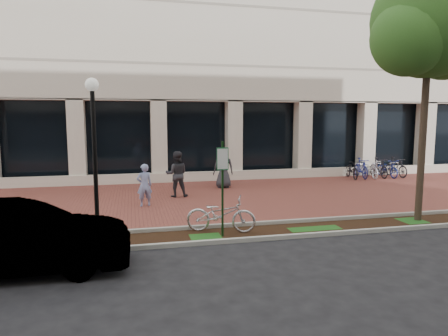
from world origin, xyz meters
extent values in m
plane|color=black|center=(0.00, 0.00, 0.00)|extent=(120.00, 120.00, 0.00)
cube|color=brown|center=(0.00, 0.00, 0.01)|extent=(40.00, 9.00, 0.01)
cube|color=black|center=(0.00, -5.25, 0.01)|extent=(40.00, 1.50, 0.01)
cube|color=#A3A49A|center=(0.00, -4.50, 0.06)|extent=(40.00, 0.12, 0.12)
cube|color=#A3A49A|center=(0.00, -6.00, 0.06)|extent=(40.00, 0.12, 0.12)
cube|color=beige|center=(0.00, 10.50, 10.10)|extent=(40.00, 12.00, 11.80)
cube|color=black|center=(0.00, 5.60, 2.10)|extent=(40.00, 0.15, 4.20)
cube|color=beige|center=(0.00, 4.50, 0.25)|extent=(40.00, 0.25, 0.50)
cube|color=beige|center=(0.00, 4.90, 2.10)|extent=(0.80, 0.80, 4.20)
cube|color=#153B17|center=(-0.97, -5.39, 1.34)|extent=(0.05, 0.05, 2.67)
cube|color=#186334|center=(-0.97, -5.42, 2.19)|extent=(0.34, 0.02, 0.62)
cube|color=silver|center=(-0.97, -5.43, 2.19)|extent=(0.30, 0.01, 0.56)
cylinder|color=black|center=(-4.37, -4.60, 0.15)|extent=(0.28, 0.28, 0.30)
cylinder|color=black|center=(-4.37, -4.60, 2.02)|extent=(0.12, 0.12, 4.04)
sphere|color=silver|center=(-4.37, -4.60, 4.19)|extent=(0.36, 0.36, 0.36)
cylinder|color=#433326|center=(5.62, -5.07, 2.26)|extent=(0.22, 0.22, 4.52)
sphere|color=#2B591B|center=(5.62, -5.07, 6.27)|extent=(3.50, 3.50, 3.50)
sphere|color=#2B591B|center=(6.58, -4.72, 5.75)|extent=(2.45, 2.45, 2.45)
sphere|color=#2B591B|center=(4.74, -5.33, 5.66)|extent=(2.28, 2.28, 2.28)
imported|color=silver|center=(-0.92, -4.95, 0.53)|extent=(2.14, 1.35, 1.06)
imported|color=#8292C2|center=(-2.96, -0.93, 0.80)|extent=(0.66, 0.50, 1.60)
imported|color=#28292E|center=(-1.58, 0.60, 0.96)|extent=(1.01, 0.83, 1.92)
imported|color=#2D2D32|center=(0.82, 2.26, 0.97)|extent=(0.99, 0.68, 1.95)
cylinder|color=#B9BABE|center=(9.64, 3.23, 0.45)|extent=(0.11, 0.11, 0.89)
sphere|color=#B9BABE|center=(9.64, 3.23, 0.94)|extent=(0.12, 0.12, 0.12)
imported|color=black|center=(8.36, 3.55, 0.50)|extent=(1.05, 1.99, 0.99)
imported|color=navy|center=(8.91, 3.55, 0.55)|extent=(0.81, 1.89, 1.10)
imported|color=silver|center=(9.46, 3.55, 0.50)|extent=(0.87, 1.95, 0.99)
imported|color=black|center=(10.01, 3.55, 0.55)|extent=(0.63, 1.86, 1.10)
imported|color=navy|center=(10.56, 3.55, 0.50)|extent=(0.68, 1.89, 0.99)
imported|color=black|center=(11.11, 3.55, 0.55)|extent=(0.60, 1.85, 1.10)
cylinder|color=#B9BABE|center=(9.74, 3.55, 0.40)|extent=(0.04, 0.04, 0.80)
imported|color=#B3B3B8|center=(-5.79, -7.02, 0.76)|extent=(4.63, 1.66, 1.52)
camera|label=1|loc=(-3.39, -15.96, 3.30)|focal=32.00mm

